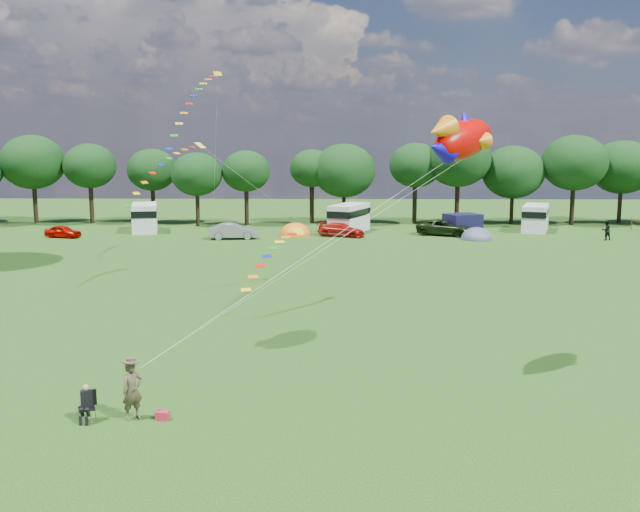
{
  "coord_description": "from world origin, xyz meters",
  "views": [
    {
      "loc": [
        0.67,
        -24.3,
        9.23
      ],
      "look_at": [
        0.0,
        8.0,
        4.0
      ],
      "focal_mm": 40.0,
      "sensor_mm": 36.0,
      "label": 1
    }
  ],
  "objects_px": {
    "fish_kite": "(459,139)",
    "campervan_d": "(536,217)",
    "tent_greyblue": "(477,239)",
    "walker_a": "(606,230)",
    "car_d": "(445,228)",
    "tent_orange": "(295,235)",
    "kite_flyer": "(132,391)",
    "campervan_c": "(349,217)",
    "campervan_b": "(145,217)",
    "car_b": "(233,231)",
    "car_c": "(341,230)",
    "car_a": "(63,232)",
    "camp_chair": "(87,399)"
  },
  "relations": [
    {
      "from": "campervan_c",
      "to": "fish_kite",
      "type": "relative_size",
      "value": 1.64
    },
    {
      "from": "car_d",
      "to": "kite_flyer",
      "type": "bearing_deg",
      "value": -177.95
    },
    {
      "from": "tent_orange",
      "to": "campervan_c",
      "type": "bearing_deg",
      "value": 27.46
    },
    {
      "from": "campervan_b",
      "to": "fish_kite",
      "type": "height_order",
      "value": "fish_kite"
    },
    {
      "from": "car_c",
      "to": "car_d",
      "type": "bearing_deg",
      "value": -64.17
    },
    {
      "from": "car_b",
      "to": "car_c",
      "type": "xyz_separation_m",
      "value": [
        10.28,
        2.0,
        -0.1
      ]
    },
    {
      "from": "campervan_d",
      "to": "car_a",
      "type": "bearing_deg",
      "value": 116.81
    },
    {
      "from": "campervan_b",
      "to": "car_c",
      "type": "bearing_deg",
      "value": -113.55
    },
    {
      "from": "fish_kite",
      "to": "campervan_b",
      "type": "bearing_deg",
      "value": 70.32
    },
    {
      "from": "car_a",
      "to": "camp_chair",
      "type": "height_order",
      "value": "camp_chair"
    },
    {
      "from": "campervan_b",
      "to": "walker_a",
      "type": "height_order",
      "value": "campervan_b"
    },
    {
      "from": "car_d",
      "to": "walker_a",
      "type": "relative_size",
      "value": 3.03
    },
    {
      "from": "car_a",
      "to": "tent_greyblue",
      "type": "relative_size",
      "value": 1.08
    },
    {
      "from": "car_c",
      "to": "kite_flyer",
      "type": "distance_m",
      "value": 46.9
    },
    {
      "from": "car_c",
      "to": "fish_kite",
      "type": "height_order",
      "value": "fish_kite"
    },
    {
      "from": "car_b",
      "to": "car_c",
      "type": "relative_size",
      "value": 0.97
    },
    {
      "from": "car_b",
      "to": "campervan_d",
      "type": "distance_m",
      "value": 31.13
    },
    {
      "from": "kite_flyer",
      "to": "campervan_c",
      "type": "bearing_deg",
      "value": 39.17
    },
    {
      "from": "car_a",
      "to": "camp_chair",
      "type": "relative_size",
      "value": 2.81
    },
    {
      "from": "tent_orange",
      "to": "fish_kite",
      "type": "bearing_deg",
      "value": -78.38
    },
    {
      "from": "tent_orange",
      "to": "car_c",
      "type": "bearing_deg",
      "value": -8.63
    },
    {
      "from": "campervan_c",
      "to": "car_b",
      "type": "bearing_deg",
      "value": 139.44
    },
    {
      "from": "camp_chair",
      "to": "campervan_d",
      "type": "bearing_deg",
      "value": 37.55
    },
    {
      "from": "car_c",
      "to": "tent_orange",
      "type": "xyz_separation_m",
      "value": [
        -4.55,
        0.69,
        -0.64
      ]
    },
    {
      "from": "car_a",
      "to": "campervan_b",
      "type": "height_order",
      "value": "campervan_b"
    },
    {
      "from": "car_d",
      "to": "campervan_d",
      "type": "bearing_deg",
      "value": -47.33
    },
    {
      "from": "tent_orange",
      "to": "car_d",
      "type": "bearing_deg",
      "value": 1.59
    },
    {
      "from": "tent_greyblue",
      "to": "walker_a",
      "type": "xyz_separation_m",
      "value": [
        12.03,
        -0.3,
        0.92
      ]
    },
    {
      "from": "campervan_b",
      "to": "campervan_c",
      "type": "height_order",
      "value": "campervan_c"
    },
    {
      "from": "fish_kite",
      "to": "campervan_d",
      "type": "bearing_deg",
      "value": 22.76
    },
    {
      "from": "car_b",
      "to": "campervan_c",
      "type": "relative_size",
      "value": 0.68
    },
    {
      "from": "walker_a",
      "to": "car_a",
      "type": "bearing_deg",
      "value": -15.08
    },
    {
      "from": "car_a",
      "to": "walker_a",
      "type": "xyz_separation_m",
      "value": [
        51.69,
        -0.71,
        0.34
      ]
    },
    {
      "from": "car_b",
      "to": "car_d",
      "type": "height_order",
      "value": "car_d"
    },
    {
      "from": "kite_flyer",
      "to": "camp_chair",
      "type": "height_order",
      "value": "kite_flyer"
    },
    {
      "from": "car_d",
      "to": "campervan_c",
      "type": "relative_size",
      "value": 0.9
    },
    {
      "from": "tent_greyblue",
      "to": "fish_kite",
      "type": "height_order",
      "value": "fish_kite"
    },
    {
      "from": "car_c",
      "to": "kite_flyer",
      "type": "relative_size",
      "value": 2.22
    },
    {
      "from": "campervan_b",
      "to": "campervan_c",
      "type": "bearing_deg",
      "value": -103.73
    },
    {
      "from": "tent_orange",
      "to": "walker_a",
      "type": "xyz_separation_m",
      "value": [
        29.41,
        -2.77,
        0.92
      ]
    },
    {
      "from": "car_c",
      "to": "tent_greyblue",
      "type": "relative_size",
      "value": 1.32
    },
    {
      "from": "car_d",
      "to": "tent_orange",
      "type": "xyz_separation_m",
      "value": [
        -14.84,
        -0.41,
        -0.75
      ]
    },
    {
      "from": "fish_kite",
      "to": "campervan_c",
      "type": "bearing_deg",
      "value": 46.09
    },
    {
      "from": "car_a",
      "to": "campervan_c",
      "type": "distance_m",
      "value": 28.11
    },
    {
      "from": "car_a",
      "to": "campervan_d",
      "type": "relative_size",
      "value": 0.6
    },
    {
      "from": "kite_flyer",
      "to": "camp_chair",
      "type": "relative_size",
      "value": 1.55
    },
    {
      "from": "campervan_d",
      "to": "car_d",
      "type": "bearing_deg",
      "value": 129.61
    },
    {
      "from": "campervan_c",
      "to": "camp_chair",
      "type": "relative_size",
      "value": 4.94
    },
    {
      "from": "car_a",
      "to": "kite_flyer",
      "type": "bearing_deg",
      "value": -142.58
    },
    {
      "from": "campervan_b",
      "to": "kite_flyer",
      "type": "bearing_deg",
      "value": -179.08
    }
  ]
}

